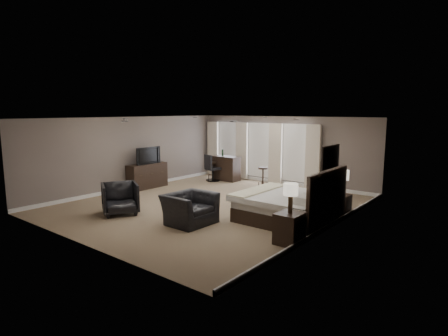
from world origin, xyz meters
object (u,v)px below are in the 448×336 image
Objects in this scene: armchair_near at (190,203)px; nightstand_far at (341,204)px; bed at (287,194)px; dresser at (147,176)px; bar_stool_left at (213,171)px; lamp_near at (291,198)px; nightstand_near at (290,228)px; armchair_far at (120,197)px; tv at (147,162)px; lamp_far at (342,182)px; bar_counter at (226,168)px; bar_stool_right at (263,177)px; desk_chair at (213,168)px.

nightstand_far is at bearing -38.32° from armchair_near.
nightstand_far is (0.89, 1.45, -0.44)m from bed.
bed reaches higher than dresser.
bar_stool_left is at bearing 36.28° from armchair_near.
dresser is at bearing -108.36° from bar_stool_left.
lamp_near is 0.41× the size of dresser.
nightstand_near is at bearing -82.05° from armchair_near.
bar_stool_left reaches higher than nightstand_far.
armchair_far is (2.15, -2.75, 0.03)m from dresser.
tv is at bearing 175.93° from bed.
lamp_far is 0.57× the size of armchair_near.
lamp_far reaches higher than nightstand_near.
bar_stool_right is (1.94, -0.26, -0.12)m from bar_counter.
bar_counter is at bearing 143.98° from bed.
dresser is 1.36× the size of bar_counter.
tv is at bearing 164.81° from nightstand_near.
bar_stool_left is at bearing 143.07° from lamp_near.
bed is at bearing 121.54° from nightstand_near.
lamp_near is 4.87m from armchair_far.
lamp_near is 0.67× the size of armchair_far.
bed is 5.82m from bar_counter.
bar_stool_left is 0.71× the size of desk_chair.
bar_counter is 1.96m from bar_stool_right.
nightstand_far is 2.99m from lamp_near.
desk_chair is (-3.24, 4.72, 0.02)m from armchair_near.
armchair_far is 0.84× the size of bar_counter.
dresser is at bearing -171.61° from nightstand_far.
armchair_far is 5.59m from bar_stool_right.
bar_counter is at bearing 30.93° from armchair_near.
nightstand_far is 0.58× the size of armchair_far.
bed is 6.01m from bar_stool_left.
nightstand_near is at bearing 0.00° from lamp_near.
nightstand_near is 7.17m from dresser.
bed is at bearing -36.02° from bar_counter.
lamp_far reaches higher than dresser.
armchair_far is at bearing -101.46° from bar_stool_right.
armchair_near is (4.26, -2.18, -0.45)m from tv.
bed is at bearing 165.20° from desk_chair.
tv is 0.90× the size of armchair_near.
armchair_far is 0.88× the size of desk_chair.
bar_stool_right is at bearing -159.11° from desk_chair.
nightstand_far is at bearing 8.39° from dresser.
armchair_far is at bearing -149.14° from bed.
tv is 3.31m from bar_counter.
armchair_far reaches higher than bar_stool_right.
lamp_near is at bearing -15.19° from dresser.
armchair_near is at bearing -78.60° from bar_stool_right.
desk_chair is at bearing -44.56° from bar_stool_left.
lamp_near reaches higher than nightstand_far.
tv reaches higher than nightstand_far.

